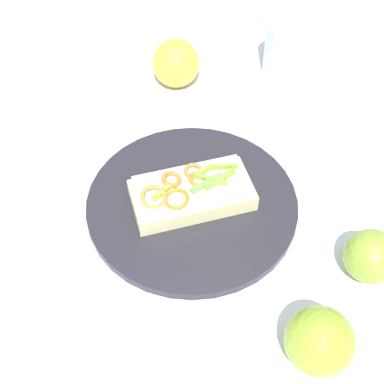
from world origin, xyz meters
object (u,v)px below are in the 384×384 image
(apple_1, at_px, (319,341))
(apple_2, at_px, (176,63))
(plate, at_px, (192,204))
(apple_0, at_px, (371,256))
(drinking_glass, at_px, (285,49))
(sandwich, at_px, (191,192))

(apple_1, bearing_deg, apple_2, -15.14)
(apple_1, xyz_separation_m, apple_2, (0.52, -0.14, 0.00))
(plate, xyz_separation_m, apple_1, (-0.27, 0.01, 0.03))
(apple_0, distance_m, drinking_glass, 0.43)
(sandwich, distance_m, apple_1, 0.27)
(plate, bearing_deg, sandwich, 80.77)
(apple_2, height_order, drinking_glass, drinking_glass)
(apple_2, xyz_separation_m, drinking_glass, (-0.08, -0.18, 0.01))
(plate, relative_size, apple_2, 3.64)
(plate, bearing_deg, apple_2, -28.22)
(apple_0, relative_size, apple_2, 0.85)
(apple_0, xyz_separation_m, drinking_glass, (0.39, -0.18, 0.02))
(sandwich, relative_size, drinking_glass, 1.81)
(apple_2, bearing_deg, sandwich, 151.61)
(sandwich, relative_size, apple_0, 2.61)
(apple_2, bearing_deg, plate, 151.78)
(apple_0, bearing_deg, apple_1, 110.27)
(sandwich, bearing_deg, drinking_glass, -133.71)
(plate, xyz_separation_m, sandwich, (0.00, 0.00, 0.03))
(sandwich, xyz_separation_m, drinking_glass, (0.17, -0.31, 0.02))
(sandwich, xyz_separation_m, apple_2, (0.25, -0.14, 0.01))
(sandwich, xyz_separation_m, apple_1, (-0.27, 0.00, 0.01))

